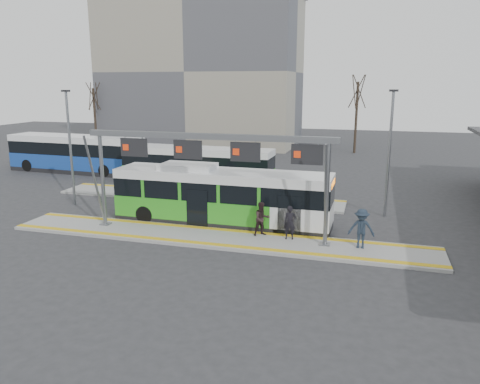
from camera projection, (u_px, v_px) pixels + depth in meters
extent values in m
plane|color=#2D2D30|center=(215.00, 239.00, 23.82)|extent=(120.00, 120.00, 0.00)
cube|color=gray|center=(215.00, 238.00, 23.81)|extent=(22.00, 3.00, 0.15)
cube|color=gray|center=(198.00, 197.00, 32.37)|extent=(20.00, 3.00, 0.15)
cube|color=gold|center=(222.00, 230.00, 24.86)|extent=(22.00, 0.35, 0.02)
cube|color=gold|center=(207.00, 244.00, 22.71)|extent=(22.00, 0.35, 0.02)
cube|color=gold|center=(204.00, 192.00, 33.42)|extent=(20.00, 0.35, 0.02)
cylinder|color=slate|center=(103.00, 180.00, 25.24)|extent=(0.20, 0.20, 5.05)
cube|color=slate|center=(106.00, 224.00, 25.81)|extent=(0.50, 0.50, 0.06)
cylinder|color=slate|center=(95.00, 182.00, 24.58)|extent=(0.12, 1.46, 4.90)
cylinder|color=slate|center=(327.00, 194.00, 22.02)|extent=(0.20, 0.20, 5.05)
cube|color=slate|center=(325.00, 244.00, 22.59)|extent=(0.50, 0.50, 0.06)
cylinder|color=slate|center=(325.00, 197.00, 21.36)|extent=(0.12, 1.46, 4.90)
cube|color=slate|center=(206.00, 136.00, 23.05)|extent=(13.00, 0.25, 0.30)
cube|color=black|center=(134.00, 147.00, 24.28)|extent=(1.50, 0.12, 0.95)
cube|color=red|center=(126.00, 147.00, 24.34)|extent=(0.32, 0.02, 0.32)
cube|color=black|center=(188.00, 150.00, 23.48)|extent=(1.50, 0.12, 0.95)
cube|color=red|center=(179.00, 149.00, 23.53)|extent=(0.32, 0.02, 0.32)
cube|color=black|center=(245.00, 152.00, 22.67)|extent=(1.50, 0.12, 0.95)
cube|color=red|center=(236.00, 152.00, 22.73)|extent=(0.32, 0.02, 0.32)
cube|color=black|center=(307.00, 155.00, 21.87)|extent=(1.50, 0.12, 0.95)
cube|color=red|center=(297.00, 154.00, 21.92)|extent=(0.32, 0.02, 0.32)
cube|color=gray|center=(202.00, 73.00, 59.21)|extent=(24.00, 12.00, 18.00)
cube|color=black|center=(222.00, 220.00, 26.44)|extent=(12.16, 2.69, 0.35)
cube|color=green|center=(222.00, 208.00, 26.26)|extent=(12.16, 2.69, 1.16)
cube|color=black|center=(222.00, 189.00, 26.01)|extent=(12.16, 2.61, 1.01)
cube|color=white|center=(222.00, 175.00, 25.84)|extent=(12.16, 2.69, 0.51)
cube|color=orange|center=(333.00, 184.00, 24.19)|extent=(0.07, 1.81, 0.28)
cube|color=white|center=(188.00, 166.00, 26.31)|extent=(3.05, 1.83, 0.30)
cylinder|color=black|center=(145.00, 214.00, 26.47)|extent=(1.01, 0.31, 1.01)
cylinder|color=black|center=(163.00, 205.00, 28.60)|extent=(1.01, 0.31, 1.01)
cylinder|color=black|center=(282.00, 226.00, 24.29)|extent=(1.01, 0.31, 1.01)
cylinder|color=black|center=(290.00, 215.00, 26.42)|extent=(1.01, 0.31, 1.01)
cube|color=black|center=(198.00, 183.00, 36.35)|extent=(11.80, 2.76, 0.34)
cube|color=green|center=(198.00, 174.00, 36.18)|extent=(11.80, 2.76, 1.13)
cube|color=black|center=(197.00, 160.00, 35.94)|extent=(11.80, 2.69, 0.98)
cube|color=white|center=(197.00, 151.00, 35.77)|extent=(11.80, 2.76, 0.49)
cylinder|color=black|center=(143.00, 178.00, 36.44)|extent=(0.99, 0.32, 0.98)
cylinder|color=black|center=(156.00, 173.00, 38.49)|extent=(0.99, 0.32, 0.98)
cylinder|color=black|center=(237.00, 185.00, 34.23)|extent=(0.99, 0.32, 0.98)
cylinder|color=black|center=(245.00, 179.00, 36.28)|extent=(0.99, 0.32, 0.98)
cube|color=black|center=(77.00, 170.00, 41.78)|extent=(12.51, 3.34, 0.38)
cube|color=#194198|center=(77.00, 161.00, 41.59)|extent=(12.51, 3.34, 1.24)
cube|color=black|center=(76.00, 148.00, 41.33)|extent=(12.51, 3.26, 1.08)
cube|color=white|center=(75.00, 139.00, 41.15)|extent=(12.51, 3.34, 0.54)
cylinder|color=black|center=(28.00, 165.00, 41.93)|extent=(1.09, 0.37, 1.08)
cylinder|color=black|center=(47.00, 161.00, 44.18)|extent=(1.09, 0.37, 1.08)
cylinder|color=black|center=(105.00, 171.00, 39.41)|extent=(1.09, 0.37, 1.08)
cylinder|color=black|center=(121.00, 166.00, 41.67)|extent=(1.09, 0.37, 1.08)
imported|color=black|center=(290.00, 223.00, 23.24)|extent=(0.67, 0.50, 1.69)
imported|color=#2C1D1F|center=(262.00, 219.00, 23.78)|extent=(1.08, 1.04, 1.75)
imported|color=#1E2937|center=(361.00, 229.00, 21.95)|extent=(1.24, 0.73, 1.90)
cylinder|color=#382B21|center=(273.00, 123.00, 54.92)|extent=(0.28, 0.28, 6.22)
cylinder|color=#382B21|center=(356.00, 118.00, 52.13)|extent=(0.28, 0.28, 7.88)
cylinder|color=#382B21|center=(95.00, 118.00, 57.09)|extent=(0.28, 0.28, 7.13)
cylinder|color=slate|center=(71.00, 149.00, 29.69)|extent=(0.16, 0.16, 7.28)
cube|color=black|center=(66.00, 91.00, 28.86)|extent=(0.50, 0.25, 0.12)
cylinder|color=slate|center=(389.00, 155.00, 27.05)|extent=(0.16, 0.16, 7.35)
cube|color=black|center=(394.00, 91.00, 26.21)|extent=(0.50, 0.25, 0.12)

